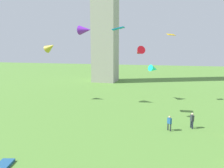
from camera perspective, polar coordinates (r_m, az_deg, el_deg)
name	(u,v)px	position (r m, az deg, el deg)	size (l,w,h in m)	color
person_0	(169,122)	(24.13, 15.69, -10.23)	(0.50, 0.49, 1.72)	#2D3338
person_3	(192,120)	(25.64, 21.39, -9.20)	(0.41, 0.55, 1.83)	#1E2333
kite_flying_0	(85,30)	(33.44, -7.50, 14.69)	(2.28, 1.81, 1.47)	purple
kite_flying_1	(154,69)	(26.80, 11.51, 4.17)	(1.53, 1.57, 1.10)	#17EFB8
kite_flying_2	(50,47)	(37.18, -16.80, 9.80)	(2.46, 1.80, 1.94)	gold
kite_flying_3	(171,35)	(36.58, 16.12, 13.07)	(1.58, 1.46, 0.40)	#DDA106
kite_flying_5	(139,52)	(36.66, 7.56, 8.87)	(2.49, 2.82, 2.08)	red
kite_flying_6	(118,28)	(27.75, 1.75, 15.19)	(1.59, 1.13, 0.42)	#0972BF
kite_bundle_1	(4,165)	(19.08, -27.89, -19.30)	(1.60, 1.01, 0.22)	navy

